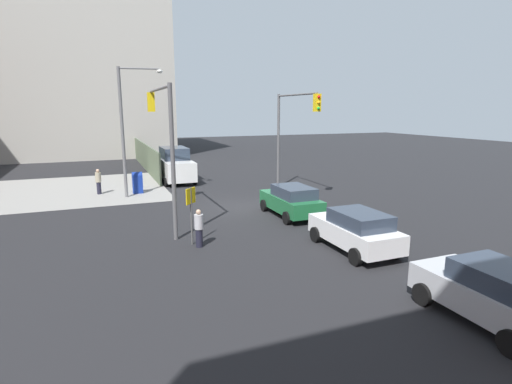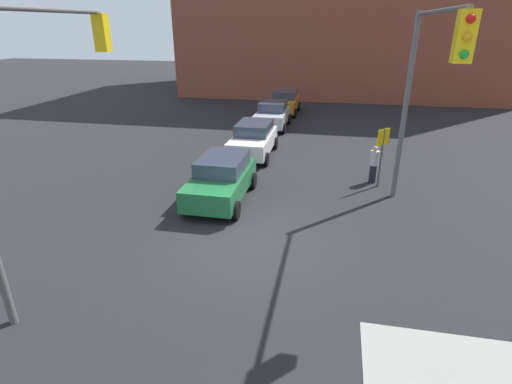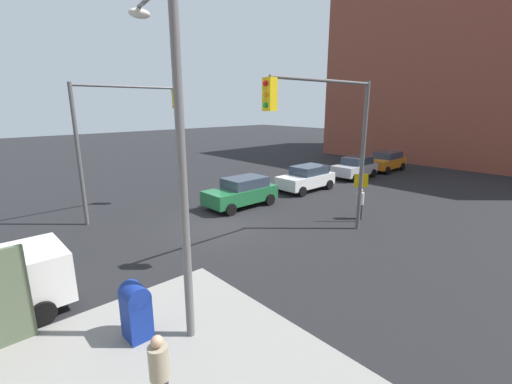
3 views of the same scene
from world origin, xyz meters
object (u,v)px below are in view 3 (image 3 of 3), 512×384
object	(u,v)px
street_lamp_corner	(175,143)
hatchback_white	(307,178)
traffic_signal_nw_corner	(332,128)
pedestrian_waiting	(160,375)
mailbox_blue	(136,309)
coupe_green	(242,192)
sedan_silver	(355,167)
pedestrian_crossing	(360,203)
coupe_orange	(386,161)
traffic_signal_se_corner	(122,124)

from	to	relation	value
street_lamp_corner	hatchback_white	world-z (taller)	street_lamp_corner
traffic_signal_nw_corner	pedestrian_waiting	size ratio (longest dim) A/B	3.88
mailbox_blue	coupe_green	world-z (taller)	coupe_green
mailbox_blue	sedan_silver	bearing A→B (deg)	-161.73
sedan_silver	pedestrian_waiting	distance (m)	23.07
street_lamp_corner	coupe_green	xyz separation A→B (m)	(-8.02, -7.26, -3.86)
coupe_green	sedan_silver	size ratio (longest dim) A/B	1.07
traffic_signal_nw_corner	pedestrian_crossing	xyz separation A→B (m)	(-3.65, -0.70, -3.86)
sedan_silver	pedestrian_crossing	bearing A→B (deg)	33.12
traffic_signal_nw_corner	coupe_orange	bearing A→B (deg)	-160.00
pedestrian_crossing	street_lamp_corner	bearing A→B (deg)	-22.28
pedestrian_waiting	mailbox_blue	bearing A→B (deg)	-72.53
traffic_signal_se_corner	hatchback_white	xyz separation A→B (m)	(-10.88, 2.71, -3.79)
pedestrian_waiting	street_lamp_corner	bearing A→B (deg)	-98.74
street_lamp_corner	coupe_green	world-z (taller)	street_lamp_corner
pedestrian_waiting	hatchback_white	bearing A→B (deg)	-117.47
street_lamp_corner	sedan_silver	bearing A→B (deg)	-159.67
traffic_signal_nw_corner	mailbox_blue	size ratio (longest dim) A/B	4.55
traffic_signal_nw_corner	coupe_orange	world-z (taller)	traffic_signal_nw_corner
pedestrian_waiting	coupe_green	bearing A→B (deg)	-104.87
traffic_signal_nw_corner	pedestrian_waiting	distance (m)	10.14
traffic_signal_nw_corner	traffic_signal_se_corner	size ratio (longest dim) A/B	1.00
coupe_orange	traffic_signal_nw_corner	bearing A→B (deg)	20.00
traffic_signal_se_corner	mailbox_blue	xyz separation A→B (m)	(3.80, 9.50, -3.87)
traffic_signal_se_corner	mailbox_blue	bearing A→B (deg)	68.22
traffic_signal_se_corner	sedan_silver	bearing A→B (deg)	170.81
coupe_green	coupe_orange	size ratio (longest dim) A/B	1.04
traffic_signal_nw_corner	mailbox_blue	world-z (taller)	traffic_signal_nw_corner
coupe_green	street_lamp_corner	bearing A→B (deg)	42.17
mailbox_blue	pedestrian_crossing	world-z (taller)	pedestrian_crossing
coupe_green	pedestrian_crossing	xyz separation A→B (m)	(-2.92, 5.63, -0.04)
traffic_signal_nw_corner	sedan_silver	size ratio (longest dim) A/B	1.68
mailbox_blue	coupe_green	distance (m)	11.36
coupe_green	pedestrian_crossing	world-z (taller)	coupe_green
street_lamp_corner	mailbox_blue	bearing A→B (deg)	-22.31
sedan_silver	mailbox_blue	bearing A→B (deg)	18.27
street_lamp_corner	mailbox_blue	size ratio (longest dim) A/B	5.59
street_lamp_corner	pedestrian_waiting	bearing A→B (deg)	49.76
traffic_signal_se_corner	hatchback_white	world-z (taller)	traffic_signal_se_corner
coupe_orange	pedestrian_crossing	size ratio (longest dim) A/B	2.55
traffic_signal_se_corner	coupe_orange	size ratio (longest dim) A/B	1.64
traffic_signal_se_corner	street_lamp_corner	xyz separation A→B (m)	(2.73, 9.94, 0.07)
mailbox_blue	hatchback_white	world-z (taller)	hatchback_white
traffic_signal_se_corner	mailbox_blue	distance (m)	10.94
traffic_signal_se_corner	pedestrian_crossing	world-z (taller)	traffic_signal_se_corner
mailbox_blue	pedestrian_waiting	distance (m)	2.48
coupe_orange	pedestrian_crossing	bearing A→B (deg)	22.39
pedestrian_waiting	coupe_orange	bearing A→B (deg)	-129.20
coupe_orange	pedestrian_crossing	distance (m)	14.22
street_lamp_corner	pedestrian_crossing	distance (m)	11.73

